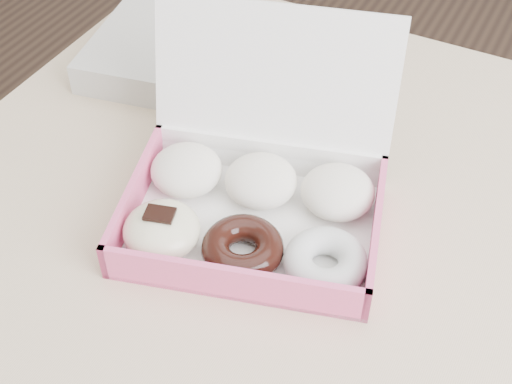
% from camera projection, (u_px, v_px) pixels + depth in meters
% --- Properties ---
extents(table, '(1.20, 0.80, 0.75)m').
position_uv_depth(table, '(433.00, 307.00, 0.80)').
color(table, tan).
rests_on(table, ground).
extents(donut_box, '(0.32, 0.31, 0.19)m').
position_uv_depth(donut_box, '(253.00, 197.00, 0.76)').
color(donut_box, white).
rests_on(donut_box, table).
extents(newspapers, '(0.30, 0.26, 0.04)m').
position_uv_depth(newspapers, '(194.00, 53.00, 0.98)').
color(newspapers, beige).
rests_on(newspapers, table).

